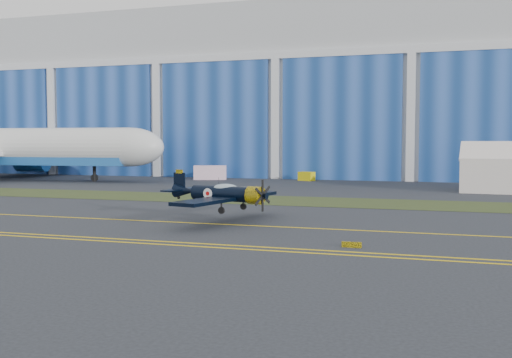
% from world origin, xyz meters
% --- Properties ---
extents(ground, '(260.00, 260.00, 0.00)m').
position_xyz_m(ground, '(0.00, 0.00, 0.00)').
color(ground, '#2C2F35').
rests_on(ground, ground).
extents(grass_median, '(260.00, 10.00, 0.02)m').
position_xyz_m(grass_median, '(0.00, 14.00, 0.02)').
color(grass_median, '#475128').
rests_on(grass_median, ground).
extents(hangar, '(220.00, 45.70, 30.00)m').
position_xyz_m(hangar, '(0.00, 71.79, 14.96)').
color(hangar, silver).
rests_on(hangar, ground).
extents(taxiway_centreline, '(200.00, 0.20, 0.02)m').
position_xyz_m(taxiway_centreline, '(0.00, -5.00, 0.01)').
color(taxiway_centreline, yellow).
rests_on(taxiway_centreline, ground).
extents(edge_line_near, '(80.00, 0.20, 0.02)m').
position_xyz_m(edge_line_near, '(0.00, -14.50, 0.01)').
color(edge_line_near, yellow).
rests_on(edge_line_near, ground).
extents(edge_line_far, '(80.00, 0.20, 0.02)m').
position_xyz_m(edge_line_far, '(0.00, -13.50, 0.01)').
color(edge_line_far, yellow).
rests_on(edge_line_far, ground).
extents(guard_board_right, '(1.20, 0.15, 0.35)m').
position_xyz_m(guard_board_right, '(22.00, -12.00, 0.17)').
color(guard_board_right, yellow).
rests_on(guard_board_right, ground).
extents(warbird, '(12.36, 13.91, 3.56)m').
position_xyz_m(warbird, '(10.40, -3.39, 2.23)').
color(warbird, black).
rests_on(warbird, ground).
extents(shipping_container, '(5.75, 3.83, 2.31)m').
position_xyz_m(shipping_container, '(-9.74, 44.08, 1.16)').
color(shipping_container, '#F5C7DF').
rests_on(shipping_container, ground).
extents(tug, '(2.79, 2.23, 1.42)m').
position_xyz_m(tug, '(6.07, 46.15, 0.71)').
color(tug, yellow).
rests_on(tug, ground).
extents(barrier_a, '(2.04, 0.74, 0.90)m').
position_xyz_m(barrier_a, '(-0.38, 19.97, 0.45)').
color(barrier_a, gray).
rests_on(barrier_a, ground).
extents(barrier_b, '(2.04, 0.74, 0.90)m').
position_xyz_m(barrier_b, '(4.80, 19.75, 0.45)').
color(barrier_b, '#9B9B82').
rests_on(barrier_b, ground).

